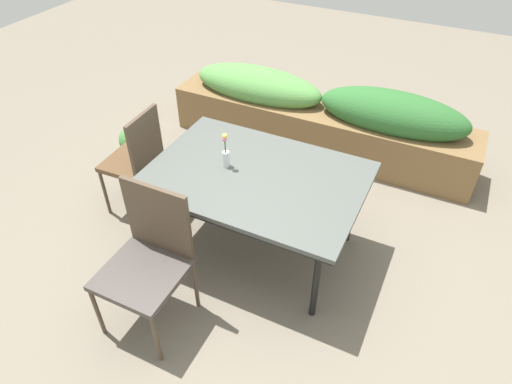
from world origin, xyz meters
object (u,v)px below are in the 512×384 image
at_px(flower_vase, 226,153).
at_px(planter_box, 321,117).
at_px(chair_near_left, 149,254).
at_px(potted_plant, 136,149).
at_px(chair_end_left, 137,157).
at_px(dining_table, 256,180).

bearing_deg(flower_vase, planter_box, 82.52).
xyz_separation_m(chair_near_left, potted_plant, (-1.13, 1.26, -0.30)).
xyz_separation_m(chair_near_left, flower_vase, (0.10, 0.83, 0.28)).
relative_size(chair_end_left, planter_box, 0.31).
height_order(chair_near_left, planter_box, chair_near_left).
xyz_separation_m(chair_end_left, potted_plant, (-0.39, 0.42, -0.29)).
height_order(dining_table, chair_end_left, chair_end_left).
xyz_separation_m(chair_end_left, planter_box, (1.04, 1.55, -0.18)).
bearing_deg(planter_box, flower_vase, -97.48).
relative_size(chair_end_left, potted_plant, 1.93).
bearing_deg(dining_table, chair_end_left, 179.82).
relative_size(flower_vase, planter_box, 0.09).
bearing_deg(chair_near_left, dining_table, -112.72).
bearing_deg(chair_near_left, flower_vase, -97.46).
distance_m(dining_table, chair_near_left, 0.91).
xyz_separation_m(flower_vase, potted_plant, (-1.23, 0.42, -0.58)).
distance_m(flower_vase, planter_box, 1.64).
bearing_deg(potted_plant, dining_table, -16.07).
xyz_separation_m(planter_box, potted_plant, (-1.43, -1.13, -0.11)).
relative_size(dining_table, planter_box, 0.50).
xyz_separation_m(dining_table, chair_near_left, (-0.34, -0.83, -0.12)).
height_order(planter_box, potted_plant, planter_box).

